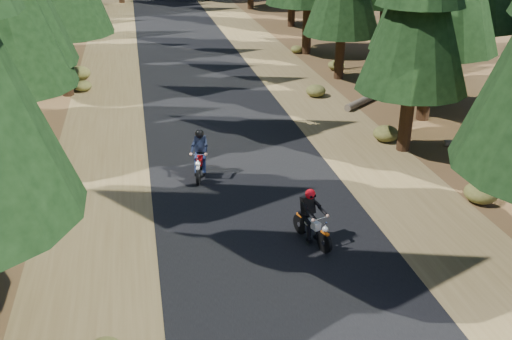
# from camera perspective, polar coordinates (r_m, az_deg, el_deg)

# --- Properties ---
(ground) EXTENTS (120.00, 120.00, 0.00)m
(ground) POSITION_cam_1_polar(r_m,az_deg,el_deg) (15.56, 1.14, -5.94)
(ground) COLOR #4C321B
(ground) RESTS_ON ground
(road) EXTENTS (6.00, 100.00, 0.01)m
(road) POSITION_cam_1_polar(r_m,az_deg,el_deg) (19.94, -2.07, 1.24)
(road) COLOR black
(road) RESTS_ON ground
(shoulder_l) EXTENTS (3.20, 100.00, 0.01)m
(shoulder_l) POSITION_cam_1_polar(r_m,az_deg,el_deg) (19.76, -15.32, 0.10)
(shoulder_l) COLOR brown
(shoulder_l) RESTS_ON ground
(shoulder_r) EXTENTS (3.20, 100.00, 0.01)m
(shoulder_r) POSITION_cam_1_polar(r_m,az_deg,el_deg) (21.14, 10.31, 2.23)
(shoulder_r) COLOR brown
(shoulder_r) RESTS_ON ground
(log_near) EXTENTS (4.69, 3.89, 0.32)m
(log_near) POSITION_cam_1_polar(r_m,az_deg,el_deg) (27.27, 12.24, 7.54)
(log_near) COLOR #4C4233
(log_near) RESTS_ON ground
(log_far) EXTENTS (3.69, 0.92, 0.24)m
(log_far) POSITION_cam_1_polar(r_m,az_deg,el_deg) (22.69, 22.75, 2.55)
(log_far) COLOR #4C4233
(log_far) RESTS_ON ground
(understory_shrubs) EXTENTS (15.28, 30.04, 0.68)m
(understory_shrubs) POSITION_cam_1_polar(r_m,az_deg,el_deg) (21.73, -0.73, 4.05)
(understory_shrubs) COLOR #474C1E
(understory_shrubs) RESTS_ON ground
(rider_lead) EXTENTS (1.00, 1.73, 1.48)m
(rider_lead) POSITION_cam_1_polar(r_m,az_deg,el_deg) (14.79, 5.65, -5.59)
(rider_lead) COLOR silver
(rider_lead) RESTS_ON road
(rider_follow) EXTENTS (0.92, 1.84, 1.57)m
(rider_follow) POSITION_cam_1_polar(r_m,az_deg,el_deg) (18.37, -5.61, 0.80)
(rider_follow) COLOR #A10A0D
(rider_follow) RESTS_ON road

